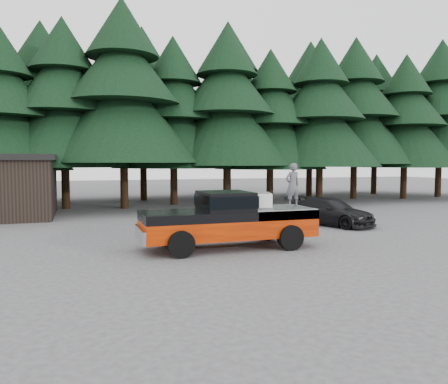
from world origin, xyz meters
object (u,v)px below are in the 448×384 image
object	(u,v)px
pickup_truck	(228,229)
air_compressor	(261,201)
man_on_bed	(293,185)
parked_car	(330,212)

from	to	relation	value
pickup_truck	air_compressor	world-z (taller)	air_compressor
air_compressor	man_on_bed	size ratio (longest dim) A/B	0.47
pickup_truck	man_on_bed	size ratio (longest dim) A/B	3.89
man_on_bed	parked_car	size ratio (longest dim) A/B	0.36
air_compressor	man_on_bed	distance (m)	1.48
air_compressor	pickup_truck	bearing A→B (deg)	-175.08
man_on_bed	parked_car	distance (m)	5.49
air_compressor	man_on_bed	world-z (taller)	man_on_bed
air_compressor	man_on_bed	xyz separation A→B (m)	(1.35, 0.31, 0.52)
man_on_bed	pickup_truck	bearing A→B (deg)	-6.14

